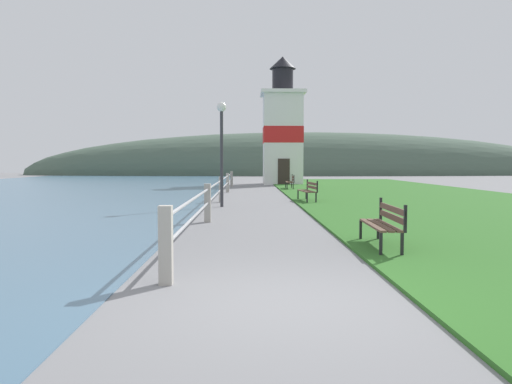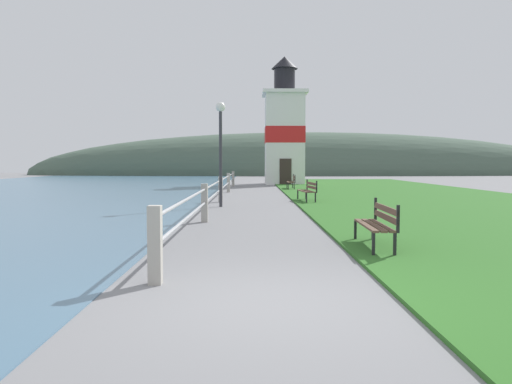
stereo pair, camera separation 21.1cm
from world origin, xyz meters
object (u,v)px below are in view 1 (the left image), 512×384
at_px(park_bench_near, 384,222).
at_px(park_bench_midway, 309,189).
at_px(lighthouse, 283,131).
at_px(lamp_post, 222,135).
at_px(park_bench_far, 291,181).

relative_size(park_bench_near, park_bench_midway, 0.95).
height_order(lighthouse, lamp_post, lighthouse).
xyz_separation_m(park_bench_near, park_bench_far, (0.09, 21.77, -0.00)).
relative_size(lighthouse, lamp_post, 2.51).
bearing_deg(park_bench_near, lamp_post, -66.89).
xyz_separation_m(park_bench_near, lighthouse, (0.13, 29.76, 3.66)).
relative_size(park_bench_far, lighthouse, 0.18).
bearing_deg(lighthouse, park_bench_near, -90.24).
distance_m(park_bench_far, lighthouse, 8.79).
distance_m(park_bench_near, park_bench_far, 21.77).
bearing_deg(lighthouse, park_bench_far, -90.24).
bearing_deg(lamp_post, park_bench_midway, 32.46).
height_order(park_bench_near, lamp_post, lamp_post).
height_order(park_bench_far, lamp_post, lamp_post).
bearing_deg(park_bench_midway, park_bench_far, -95.90).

